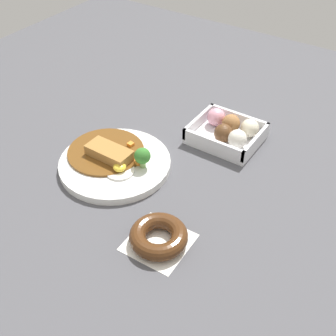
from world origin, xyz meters
TOP-DOWN VIEW (x-y plane):
  - ground_plane at (0.00, 0.00)m, footprint 1.60×1.60m
  - curry_plate at (0.01, 0.10)m, footprint 0.26×0.26m
  - donut_box at (-0.17, -0.14)m, footprint 0.17×0.14m
  - chocolate_ring_donut at (-0.22, 0.23)m, footprint 0.12×0.12m

SIDE VIEW (x-z plane):
  - ground_plane at x=0.00m, z-range 0.00..0.00m
  - curry_plate at x=0.01m, z-range -0.02..0.05m
  - chocolate_ring_donut at x=-0.22m, z-range 0.00..0.03m
  - donut_box at x=-0.17m, z-range 0.00..0.05m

